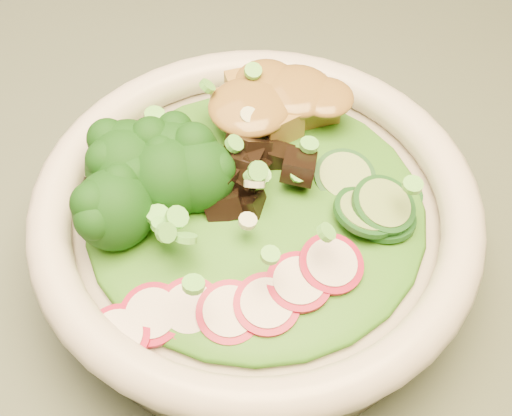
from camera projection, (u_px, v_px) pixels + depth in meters
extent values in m
cylinder|color=black|center=(479.00, 183.00, 1.04)|extent=(0.06, 0.06, 0.72)
cube|color=#424F41|center=(71.00, 392.00, 0.45)|extent=(1.20, 0.80, 0.03)
cylinder|color=silver|center=(256.00, 239.00, 0.47)|extent=(0.25, 0.25, 0.05)
torus|color=silver|center=(256.00, 207.00, 0.44)|extent=(0.28, 0.28, 0.03)
ellipsoid|color=#266114|center=(256.00, 207.00, 0.44)|extent=(0.21, 0.21, 0.03)
ellipsoid|color=brown|center=(271.00, 103.00, 0.46)|extent=(0.07, 0.06, 0.02)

